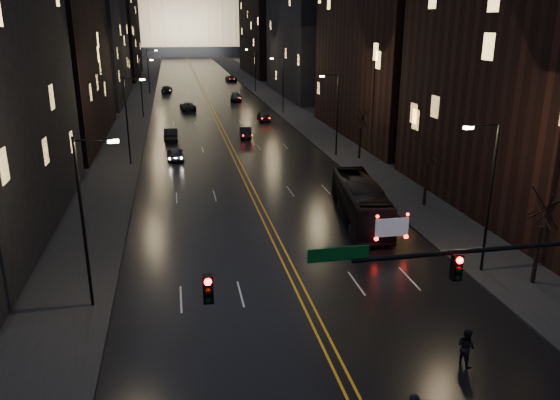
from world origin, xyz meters
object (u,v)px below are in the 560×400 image
receding_car_a (245,133)px  oncoming_car_a (175,154)px  traffic_signal (514,274)px  bus (360,202)px  pedestrian_b (466,347)px  oncoming_car_b (171,134)px

receding_car_a → oncoming_car_a: bearing=-125.9°
traffic_signal → receding_car_a: traffic_signal is taller
bus → receding_car_a: bus is taller
receding_car_a → pedestrian_b: pedestrian_b is taller
oncoming_car_b → traffic_signal: bearing=105.0°
pedestrian_b → bus: bearing=-23.2°
oncoming_car_a → pedestrian_b: 41.49m
bus → pedestrian_b: bus is taller
traffic_signal → oncoming_car_a: (-12.33, 41.56, -4.39)m
receding_car_a → pedestrian_b: 50.22m
bus → pedestrian_b: (-1.35, -17.81, -0.68)m
bus → receding_car_a: 32.61m
oncoming_car_a → oncoming_car_b: (-0.41, 10.96, 0.04)m
oncoming_car_a → oncoming_car_b: size_ratio=0.91×
receding_car_a → pedestrian_b: size_ratio=2.34×
bus → pedestrian_b: size_ratio=6.40×
traffic_signal → oncoming_car_b: 54.22m
oncoming_car_a → pedestrian_b: bearing=105.0°
bus → traffic_signal: bearing=-84.8°
oncoming_car_a → pedestrian_b: size_ratio=2.43×
traffic_signal → pedestrian_b: 4.63m
traffic_signal → receding_car_a: (-3.41, 51.94, -4.44)m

